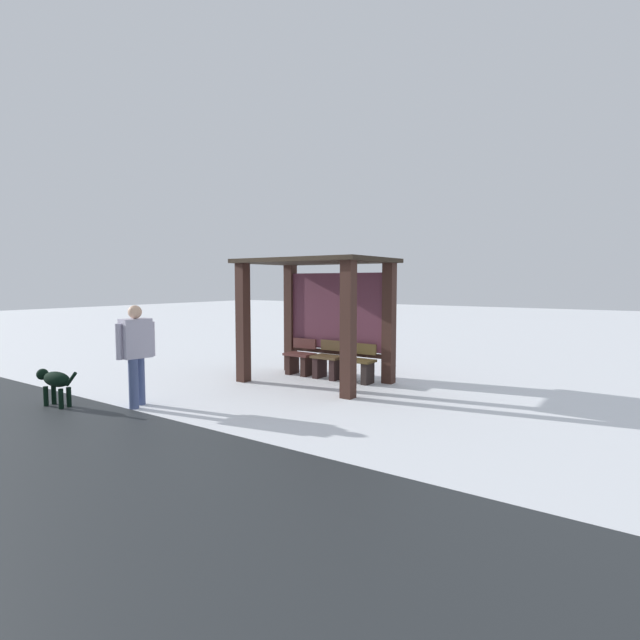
{
  "coord_description": "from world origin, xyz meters",
  "views": [
    {
      "loc": [
        5.27,
        -7.4,
        1.89
      ],
      "look_at": [
        0.3,
        -0.27,
        1.21
      ],
      "focal_mm": 27.49,
      "sensor_mm": 36.0,
      "label": 1
    }
  ],
  "objects_px": {
    "bench_left_inside": "(300,360)",
    "dog": "(55,381)",
    "bus_shelter": "(321,297)",
    "bench_center_inside": "(328,364)",
    "bench_right_inside": "(359,367)",
    "person_walking": "(136,348)"
  },
  "relations": [
    {
      "from": "dog",
      "to": "bus_shelter",
      "type": "bearing_deg",
      "value": 60.71
    },
    {
      "from": "bench_right_inside",
      "to": "person_walking",
      "type": "relative_size",
      "value": 0.47
    },
    {
      "from": "bus_shelter",
      "to": "bench_right_inside",
      "type": "relative_size",
      "value": 3.73
    },
    {
      "from": "bench_center_inside",
      "to": "bench_right_inside",
      "type": "relative_size",
      "value": 1.01
    },
    {
      "from": "bench_left_inside",
      "to": "person_walking",
      "type": "distance_m",
      "value": 3.52
    },
    {
      "from": "bench_left_inside",
      "to": "bench_center_inside",
      "type": "relative_size",
      "value": 0.99
    },
    {
      "from": "bus_shelter",
      "to": "dog",
      "type": "distance_m",
      "value": 4.63
    },
    {
      "from": "bench_left_inside",
      "to": "dog",
      "type": "bearing_deg",
      "value": -109.88
    },
    {
      "from": "bus_shelter",
      "to": "bench_center_inside",
      "type": "bearing_deg",
      "value": 90.0
    },
    {
      "from": "bench_center_inside",
      "to": "dog",
      "type": "distance_m",
      "value": 4.69
    },
    {
      "from": "bench_left_inside",
      "to": "bench_center_inside",
      "type": "distance_m",
      "value": 0.69
    },
    {
      "from": "bench_left_inside",
      "to": "bench_right_inside",
      "type": "height_order",
      "value": "bench_left_inside"
    },
    {
      "from": "bench_right_inside",
      "to": "person_walking",
      "type": "height_order",
      "value": "person_walking"
    },
    {
      "from": "bus_shelter",
      "to": "bench_left_inside",
      "type": "distance_m",
      "value": 1.49
    },
    {
      "from": "bus_shelter",
      "to": "bench_left_inside",
      "type": "relative_size",
      "value": 3.73
    },
    {
      "from": "bus_shelter",
      "to": "dog",
      "type": "xyz_separation_m",
      "value": [
        -2.19,
        -3.9,
        -1.2
      ]
    },
    {
      "from": "bench_right_inside",
      "to": "person_walking",
      "type": "distance_m",
      "value": 3.96
    },
    {
      "from": "person_walking",
      "to": "bus_shelter",
      "type": "bearing_deg",
      "value": 69.83
    },
    {
      "from": "person_walking",
      "to": "dog",
      "type": "height_order",
      "value": "person_walking"
    },
    {
      "from": "dog",
      "to": "bench_right_inside",
      "type": "bearing_deg",
      "value": 55.22
    },
    {
      "from": "bench_left_inside",
      "to": "person_walking",
      "type": "xyz_separation_m",
      "value": [
        -0.48,
        -3.44,
        0.6
      ]
    },
    {
      "from": "bench_left_inside",
      "to": "bench_right_inside",
      "type": "bearing_deg",
      "value": -0.0
    }
  ]
}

